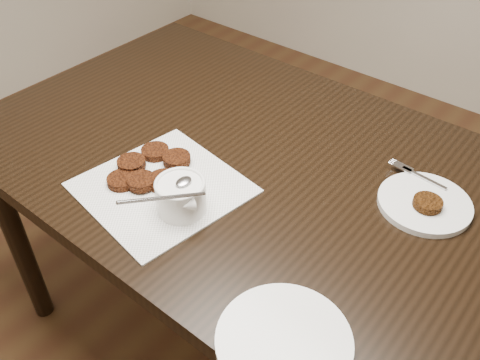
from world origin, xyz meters
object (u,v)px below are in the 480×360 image
(table, at_px, (247,260))
(sauce_ramekin, at_px, (180,183))
(plate_with_patty, at_px, (425,201))
(plate_empty, at_px, (284,341))
(napkin, at_px, (162,188))

(table, distance_m, sauce_ramekin, 0.51)
(table, relative_size, sauce_ramekin, 9.62)
(sauce_ramekin, relative_size, plate_with_patty, 0.73)
(plate_with_patty, height_order, plate_empty, plate_with_patty)
(sauce_ramekin, bearing_deg, plate_with_patty, 40.81)
(napkin, relative_size, sauce_ramekin, 2.24)
(napkin, relative_size, plate_empty, 1.42)
(table, relative_size, plate_with_patty, 7.00)
(napkin, distance_m, plate_empty, 0.46)
(table, distance_m, plate_with_patty, 0.57)
(sauce_ramekin, xyz_separation_m, plate_empty, (0.35, -0.12, -0.07))
(table, bearing_deg, plate_empty, -44.80)
(sauce_ramekin, height_order, plate_with_patty, sauce_ramekin)
(table, height_order, napkin, napkin)
(table, height_order, plate_empty, plate_empty)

